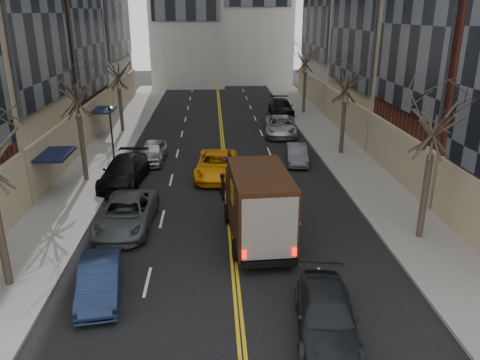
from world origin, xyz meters
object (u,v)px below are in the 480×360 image
object	(u,v)px
observer_sedan	(326,316)
pedestrian	(223,187)
taxi	(217,165)
ups_truck	(258,205)

from	to	relation	value
observer_sedan	pedestrian	size ratio (longest dim) A/B	3.10
taxi	ups_truck	bearing A→B (deg)	-74.50
observer_sedan	pedestrian	distance (m)	12.29
ups_truck	observer_sedan	xyz separation A→B (m)	(1.60, -6.86, -1.09)
taxi	pedestrian	world-z (taller)	pedestrian
observer_sedan	pedestrian	bearing A→B (deg)	112.12
observer_sedan	taxi	xyz separation A→B (m)	(-3.39, 16.05, 0.08)
ups_truck	taxi	distance (m)	9.42
taxi	pedestrian	distance (m)	4.16
taxi	pedestrian	size ratio (longest dim) A/B	3.47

